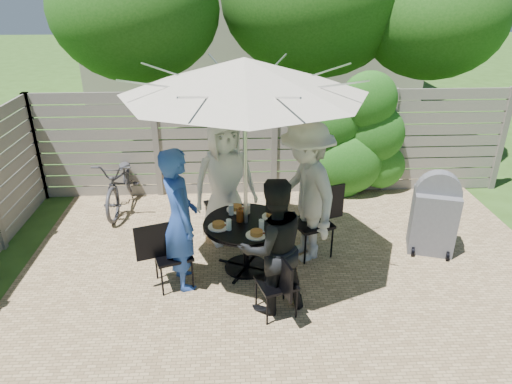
{
  "coord_description": "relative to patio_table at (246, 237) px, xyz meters",
  "views": [
    {
      "loc": [
        -0.7,
        -4.39,
        3.46
      ],
      "look_at": [
        -0.42,
        0.85,
        1.02
      ],
      "focal_mm": 32.0,
      "sensor_mm": 36.0,
      "label": 1
    }
  ],
  "objects": [
    {
      "name": "person_front",
      "position": [
        0.27,
        -0.79,
        0.32
      ],
      "size": [
        0.94,
        0.84,
        1.62
      ],
      "primitive_type": "imported",
      "rotation": [
        0.0,
        0.0,
        3.47
      ],
      "color": "black",
      "rests_on": "ground"
    },
    {
      "name": "bbq_grill",
      "position": [
        2.58,
        0.33,
        0.05
      ],
      "size": [
        0.69,
        0.6,
        1.19
      ],
      "rotation": [
        0.0,
        0.0,
        -0.3
      ],
      "color": "#5D5D62",
      "rests_on": "ground"
    },
    {
      "name": "glass_back",
      "position": [
        -0.18,
        0.21,
        0.28
      ],
      "size": [
        0.07,
        0.07,
        0.14
      ],
      "primitive_type": "cylinder",
      "color": "silver",
      "rests_on": "patio_table"
    },
    {
      "name": "bicycle",
      "position": [
        -1.98,
        1.95,
        -0.04
      ],
      "size": [
        0.7,
        1.75,
        0.9
      ],
      "primitive_type": "imported",
      "rotation": [
        0.0,
        0.0,
        -0.06
      ],
      "color": "#333338",
      "rests_on": "ground"
    },
    {
      "name": "patio_table",
      "position": [
        0.0,
        0.0,
        0.0
      ],
      "size": [
        1.35,
        1.35,
        0.7
      ],
      "rotation": [
        0.0,
        0.0,
        0.33
      ],
      "color": "black",
      "rests_on": "ground"
    },
    {
      "name": "syrup_jug",
      "position": [
        -0.07,
        0.03,
        0.29
      ],
      "size": [
        0.09,
        0.09,
        0.16
      ],
      "primitive_type": "cylinder",
      "color": "#59280C",
      "rests_on": "patio_table"
    },
    {
      "name": "umbrella",
      "position": [
        0.0,
        0.0,
        2.03
      ],
      "size": [
        3.55,
        3.55,
        2.71
      ],
      "rotation": [
        0.0,
        0.0,
        0.33
      ],
      "color": "silver",
      "rests_on": "ground"
    },
    {
      "name": "chair_back",
      "position": [
        -0.31,
        0.91,
        -0.19
      ],
      "size": [
        0.59,
        0.75,
        0.98
      ],
      "rotation": [
        0.0,
        0.0,
        5.01
      ],
      "color": "black",
      "rests_on": "ground"
    },
    {
      "name": "plate_right",
      "position": [
        0.34,
        0.12,
        0.24
      ],
      "size": [
        0.26,
        0.26,
        0.06
      ],
      "color": "white",
      "rests_on": "patio_table"
    },
    {
      "name": "plate_front",
      "position": [
        0.12,
        -0.34,
        0.24
      ],
      "size": [
        0.26,
        0.26,
        0.06
      ],
      "color": "white",
      "rests_on": "patio_table"
    },
    {
      "name": "plate_left",
      "position": [
        -0.34,
        -0.12,
        0.24
      ],
      "size": [
        0.26,
        0.26,
        0.06
      ],
      "color": "white",
      "rests_on": "patio_table"
    },
    {
      "name": "person_left",
      "position": [
        -0.79,
        -0.27,
        0.41
      ],
      "size": [
        0.62,
        0.76,
        1.79
      ],
      "primitive_type": "imported",
      "rotation": [
        0.0,
        0.0,
        8.18
      ],
      "color": "#2547A0",
      "rests_on": "ground"
    },
    {
      "name": "chair_left",
      "position": [
        -0.91,
        -0.31,
        -0.22
      ],
      "size": [
        0.68,
        0.55,
        0.89
      ],
      "rotation": [
        0.0,
        0.0,
        6.61
      ],
      "color": "black",
      "rests_on": "ground"
    },
    {
      "name": "glass_left",
      "position": [
        -0.21,
        -0.18,
        0.28
      ],
      "size": [
        0.07,
        0.07,
        0.14
      ],
      "primitive_type": "cylinder",
      "color": "silver",
      "rests_on": "patio_table"
    },
    {
      "name": "person_right",
      "position": [
        0.79,
        0.27,
        0.48
      ],
      "size": [
        1.08,
        1.42,
        1.94
      ],
      "primitive_type": "imported",
      "rotation": [
        0.0,
        0.0,
        5.04
      ],
      "color": "#B7B5B2",
      "rests_on": "ground"
    },
    {
      "name": "coffee_cup",
      "position": [
        0.02,
        0.24,
        0.27
      ],
      "size": [
        0.08,
        0.08,
        0.12
      ],
      "primitive_type": "cylinder",
      "color": "#C6B293",
      "rests_on": "patio_table"
    },
    {
      "name": "plate_back",
      "position": [
        -0.12,
        0.34,
        0.24
      ],
      "size": [
        0.26,
        0.26,
        0.06
      ],
      "color": "white",
      "rests_on": "patio_table"
    },
    {
      "name": "backyard_envelope",
      "position": [
        0.65,
        9.64,
        2.12
      ],
      "size": [
        60.0,
        60.0,
        5.0
      ],
      "color": "#2B4916",
      "rests_on": "ground"
    },
    {
      "name": "person_back",
      "position": [
        -0.27,
        0.79,
        0.43
      ],
      "size": [
        1.04,
        0.84,
        1.84
      ],
      "primitive_type": "imported",
      "rotation": [
        0.0,
        0.0,
        6.61
      ],
      "color": "white",
      "rests_on": "ground"
    },
    {
      "name": "glass_front",
      "position": [
        0.18,
        -0.21,
        0.28
      ],
      "size": [
        0.07,
        0.07,
        0.14
      ],
      "primitive_type": "cylinder",
      "color": "silver",
      "rests_on": "patio_table"
    },
    {
      "name": "chair_front",
      "position": [
        0.31,
        -0.91,
        -0.24
      ],
      "size": [
        0.5,
        0.64,
        0.84
      ],
      "rotation": [
        0.0,
        0.0,
        1.87
      ],
      "color": "black",
      "rests_on": "ground"
    },
    {
      "name": "chair_right",
      "position": [
        0.91,
        0.31,
        -0.19
      ],
      "size": [
        0.76,
        0.61,
        0.99
      ],
      "rotation": [
        0.0,
        0.0,
        3.5
      ],
      "color": "black",
      "rests_on": "ground"
    }
  ]
}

